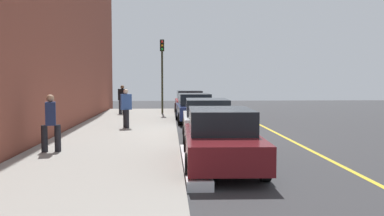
{
  "coord_description": "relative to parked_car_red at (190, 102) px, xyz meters",
  "views": [
    {
      "loc": [
        16.81,
        -1.32,
        2.29
      ],
      "look_at": [
        -0.5,
        -0.4,
        1.11
      ],
      "focal_mm": 39.94,
      "sensor_mm": 36.0,
      "label": 1
    }
  ],
  "objects": [
    {
      "name": "ground_plane",
      "position": [
        11.61,
        -0.02,
        -0.76
      ],
      "size": [
        56.0,
        56.0,
        0.0
      ],
      "primitive_type": "plane",
      "color": "#333335"
    },
    {
      "name": "sidewalk",
      "position": [
        11.61,
        -3.32,
        -0.68
      ],
      "size": [
        28.0,
        4.6,
        0.15
      ],
      "primitive_type": "cube",
      "color": "gray",
      "rests_on": "ground"
    },
    {
      "name": "lane_stripe_centre",
      "position": [
        11.61,
        3.18,
        -0.75
      ],
      "size": [
        28.0,
        0.14,
        0.01
      ],
      "primitive_type": "cube",
      "color": "gold",
      "rests_on": "ground"
    },
    {
      "name": "snow_bank_curb",
      "position": [
        17.55,
        -0.72,
        -0.65
      ],
      "size": [
        4.91,
        0.56,
        0.22
      ],
      "primitive_type": "cube",
      "color": "white",
      "rests_on": "ground"
    },
    {
      "name": "parked_car_red",
      "position": [
        0.0,
        0.0,
        0.0
      ],
      "size": [
        4.14,
        1.97,
        1.51
      ],
      "color": "black",
      "rests_on": "ground"
    },
    {
      "name": "parked_car_navy",
      "position": [
        5.91,
        -0.02,
        0.0
      ],
      "size": [
        4.53,
        1.98,
        1.51
      ],
      "color": "black",
      "rests_on": "ground"
    },
    {
      "name": "parked_car_white",
      "position": [
        12.11,
        0.11,
        0.0
      ],
      "size": [
        4.37,
        1.98,
        1.51
      ],
      "color": "black",
      "rests_on": "ground"
    },
    {
      "name": "parked_car_maroon",
      "position": [
        17.56,
        -0.02,
        0.0
      ],
      "size": [
        4.71,
        1.99,
        1.51
      ],
      "color": "black",
      "rests_on": "ground"
    },
    {
      "name": "pedestrian_black_coat",
      "position": [
        2.02,
        -4.23,
        0.33
      ],
      "size": [
        0.52,
        0.56,
        1.76
      ],
      "color": "black",
      "rests_on": "sidewalk"
    },
    {
      "name": "pedestrian_navy_coat",
      "position": [
        15.8,
        -4.82,
        0.29
      ],
      "size": [
        0.51,
        0.55,
        1.69
      ],
      "color": "black",
      "rests_on": "sidewalk"
    },
    {
      "name": "pedestrian_blue_coat",
      "position": [
        9.68,
        -3.24,
        0.3
      ],
      "size": [
        0.54,
        0.52,
        1.7
      ],
      "color": "black",
      "rests_on": "sidewalk"
    },
    {
      "name": "traffic_light_pole",
      "position": [
        2.13,
        -1.78,
        2.45
      ],
      "size": [
        0.35,
        0.26,
        4.54
      ],
      "color": "#2D2D19",
      "rests_on": "sidewalk"
    },
    {
      "name": "rolling_suitcase",
      "position": [
        1.55,
        -4.17,
        -0.35
      ],
      "size": [
        0.34,
        0.22,
        0.86
      ],
      "color": "black",
      "rests_on": "sidewalk"
    }
  ]
}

